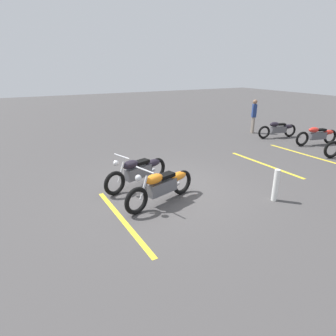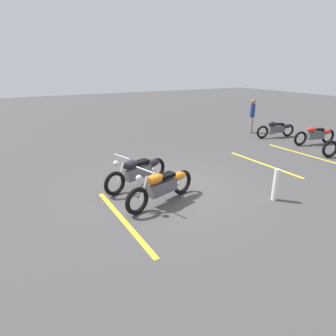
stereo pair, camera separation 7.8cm
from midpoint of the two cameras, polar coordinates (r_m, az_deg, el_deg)
ground_plane at (r=7.96m, az=0.02°, el=-4.35°), size 60.00×60.00×0.00m
motorcycle_bright_foreground at (r=7.05m, az=-1.37°, el=-3.56°), size 2.17×0.85×1.04m
motorcycle_dark_foreground at (r=8.06m, az=-6.30°, el=-0.58°), size 2.15×0.88×1.04m
motorcycle_row_right at (r=14.07m, az=27.59°, el=5.99°), size 2.07×0.58×0.79m
motorcycle_row_far_right at (r=14.72m, az=20.99°, el=7.42°), size 2.02×0.58×0.77m
bystander_secondary at (r=15.27m, az=16.49°, el=10.34°), size 0.28×0.30×1.70m
bollard_post at (r=7.68m, az=20.63°, el=-3.19°), size 0.14×0.14×0.84m
parking_stripe_near at (r=6.54m, az=-9.40°, el=-10.33°), size 0.22×3.20×0.01m
parking_stripe_mid at (r=10.54m, az=18.52°, el=0.78°), size 0.22×3.20×0.01m
parking_stripe_far at (r=12.37m, az=25.28°, el=2.64°), size 0.22×3.20×0.01m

